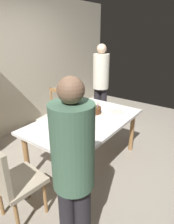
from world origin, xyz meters
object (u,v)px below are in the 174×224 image
(chair_spindle_back, at_px, (55,118))
(person_celebrant, at_px, (73,169))
(plate_near_celebrant, at_px, (77,137))
(plate_near_guest, at_px, (116,112))
(chair_upholstered, at_px, (11,179))
(dining_table, at_px, (85,125))
(plate_far_side, at_px, (69,117))
(birthday_cake, at_px, (95,111))
(person_guest, at_px, (101,81))

(chair_spindle_back, relative_size, person_celebrant, 0.58)
(plate_near_celebrant, distance_m, chair_spindle_back, 1.31)
(plate_near_guest, bearing_deg, chair_upholstered, 172.20)
(dining_table, relative_size, chair_spindle_back, 1.79)
(plate_far_side, relative_size, chair_upholstered, 0.23)
(plate_near_celebrant, xyz_separation_m, chair_spindle_back, (0.69, 1.08, -0.28))
(chair_spindle_back, relative_size, chair_upholstered, 1.00)
(person_celebrant, bearing_deg, plate_near_celebrant, 36.58)
(plate_near_celebrant, distance_m, plate_near_guest, 0.98)
(plate_near_guest, xyz_separation_m, chair_upholstered, (-1.75, 0.24, -0.21))
(dining_table, height_order, birthday_cake, birthday_cake)
(plate_far_side, height_order, person_celebrant, person_celebrant)
(person_celebrant, bearing_deg, chair_spindle_back, 49.15)
(birthday_cake, xyz_separation_m, plate_far_side, (-0.35, 0.23, -0.04))
(dining_table, bearing_deg, plate_far_side, 110.00)
(chair_spindle_back, bearing_deg, plate_far_side, -116.81)
(chair_upholstered, bearing_deg, plate_near_guest, -7.80)
(plate_near_guest, height_order, person_guest, person_guest)
(dining_table, height_order, person_guest, person_guest)
(plate_far_side, bearing_deg, chair_upholstered, -168.85)
(chair_upholstered, bearing_deg, plate_near_celebrant, -17.25)
(chair_upholstered, bearing_deg, person_celebrant, -82.26)
(plate_far_side, bearing_deg, plate_near_celebrant, -129.31)
(plate_near_guest, bearing_deg, dining_table, 155.39)
(plate_near_guest, relative_size, chair_upholstered, 0.23)
(birthday_cake, distance_m, chair_spindle_back, 0.90)
(chair_upholstered, bearing_deg, dining_table, -0.28)
(birthday_cake, distance_m, person_celebrant, 1.59)
(person_celebrant, bearing_deg, plate_near_guest, 16.82)
(dining_table, bearing_deg, person_celebrant, -147.28)
(dining_table, distance_m, chair_upholstered, 1.24)
(plate_near_guest, relative_size, chair_spindle_back, 0.23)
(chair_upholstered, relative_size, person_celebrant, 0.58)
(plate_far_side, xyz_separation_m, person_celebrant, (-1.05, -0.96, 0.20))
(birthday_cake, relative_size, chair_upholstered, 0.29)
(plate_near_guest, bearing_deg, person_celebrant, -163.18)
(birthday_cake, height_order, plate_near_celebrant, birthday_cake)
(plate_near_celebrant, bearing_deg, birthday_cake, 18.21)
(dining_table, distance_m, chair_spindle_back, 0.89)
(chair_spindle_back, bearing_deg, plate_near_celebrant, -122.67)
(birthday_cake, relative_size, plate_far_side, 1.27)
(chair_spindle_back, bearing_deg, plate_near_guest, -75.10)
(plate_far_side, bearing_deg, person_celebrant, -137.51)
(plate_near_celebrant, xyz_separation_m, person_celebrant, (-0.67, -0.50, 0.20))
(birthday_cake, distance_m, plate_far_side, 0.42)
(person_celebrant, distance_m, person_guest, 2.76)
(plate_near_celebrant, bearing_deg, person_guest, 24.09)
(plate_far_side, relative_size, person_guest, 0.13)
(plate_near_celebrant, distance_m, person_celebrant, 0.86)
(plate_far_side, height_order, plate_near_guest, same)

